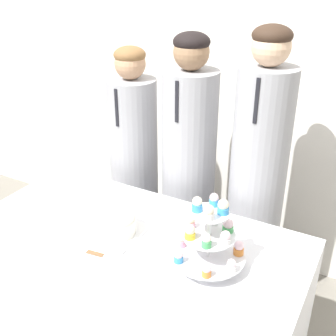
# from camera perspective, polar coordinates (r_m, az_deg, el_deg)

# --- Properties ---
(wall_back) EXTENTS (9.00, 0.06, 2.70)m
(wall_back) POSITION_cam_1_polar(r_m,az_deg,el_deg) (2.75, 8.64, 13.80)
(wall_back) COLOR silver
(wall_back) RESTS_ON ground_plane
(table) EXTENTS (1.60, 0.75, 0.77)m
(table) POSITION_cam_1_polar(r_m,az_deg,el_deg) (2.27, -3.97, -16.70)
(table) COLOR white
(table) RESTS_ON ground_plane
(round_cake) EXTENTS (0.26, 0.26, 0.13)m
(round_cake) POSITION_cam_1_polar(r_m,az_deg,el_deg) (2.00, -7.48, -7.26)
(round_cake) COLOR white
(round_cake) RESTS_ON table
(cake_knife) EXTENTS (0.27, 0.05, 0.01)m
(cake_knife) POSITION_cam_1_polar(r_m,az_deg,el_deg) (1.89, -8.54, -11.76)
(cake_knife) COLOR silver
(cake_knife) RESTS_ON table
(cupcake_stand) EXTENTS (0.31, 0.31, 0.33)m
(cupcake_stand) POSITION_cam_1_polar(r_m,az_deg,el_deg) (1.75, 5.64, -9.08)
(cupcake_stand) COLOR silver
(cupcake_stand) RESTS_ON table
(student_0) EXTENTS (0.30, 0.31, 1.50)m
(student_0) POSITION_cam_1_polar(r_m,az_deg,el_deg) (2.71, -4.59, -0.49)
(student_0) COLOR #939399
(student_0) RESTS_ON ground_plane
(student_1) EXTENTS (0.32, 0.32, 1.61)m
(student_1) POSITION_cam_1_polar(r_m,az_deg,el_deg) (2.52, 2.78, -1.32)
(student_1) COLOR #939399
(student_1) RESTS_ON ground_plane
(student_2) EXTENTS (0.30, 0.31, 1.67)m
(student_2) POSITION_cam_1_polar(r_m,az_deg,el_deg) (2.37, 11.86, -2.81)
(student_2) COLOR #939399
(student_2) RESTS_ON ground_plane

